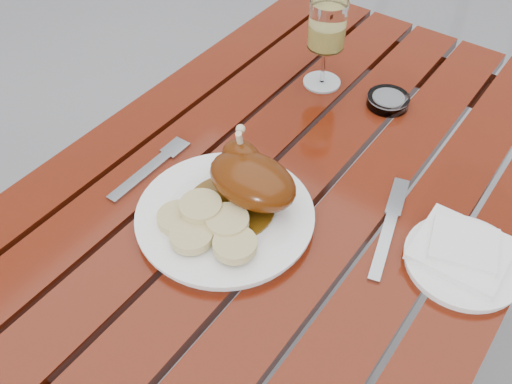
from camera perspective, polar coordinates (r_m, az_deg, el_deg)
ground at (r=1.65m, az=3.11°, el=-17.07°), size 60.00×60.00×0.00m
table at (r=1.33m, az=3.75°, el=-9.71°), size 0.80×1.20×0.75m
dinner_plate at (r=0.95m, az=-3.11°, el=-2.46°), size 0.34×0.34×0.02m
roast_duck at (r=0.93m, az=-0.65°, el=1.36°), size 0.17×0.16×0.11m
bread_dumplings at (r=0.91m, az=-4.99°, el=-3.31°), size 0.18×0.12×0.03m
wine_glass at (r=1.21m, az=6.96°, el=14.42°), size 0.08×0.08×0.19m
side_plate at (r=0.95m, az=20.03°, el=-6.57°), size 0.20×0.20×0.01m
napkin at (r=0.94m, az=19.90°, el=-5.41°), size 0.14×0.13×0.01m
ashtray at (r=1.21m, az=13.06°, el=8.88°), size 0.11×0.11×0.02m
fork at (r=1.05m, az=-10.94°, el=2.02°), size 0.02×0.18×0.01m
knife at (r=0.96m, az=12.94°, el=-4.12°), size 0.07×0.20×0.01m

